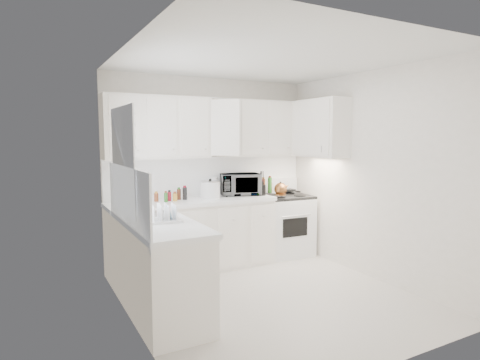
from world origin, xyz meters
TOP-DOWN VIEW (x-y plane):
  - floor at (0.00, 0.00)m, footprint 3.20×3.20m
  - ceiling at (0.00, 0.00)m, footprint 3.20×3.20m
  - wall_back at (0.00, 1.60)m, footprint 3.00×0.00m
  - wall_front at (0.00, -1.60)m, footprint 3.00×0.00m
  - wall_left at (-1.50, 0.00)m, footprint 0.00×3.20m
  - wall_right at (1.50, 0.00)m, footprint 0.00×3.20m
  - window_blinds at (-1.48, 0.35)m, footprint 0.06×0.96m
  - lower_cabinets_back at (-0.39, 1.30)m, footprint 2.22×0.60m
  - lower_cabinets_left at (-1.20, 0.20)m, footprint 0.60×1.60m
  - countertop_back at (-0.39, 1.29)m, footprint 2.24×0.64m
  - countertop_left at (-1.19, 0.20)m, footprint 0.64×1.62m
  - backsplash_back at (0.00, 1.59)m, footprint 2.98×0.02m
  - backsplash_left at (-1.49, 0.20)m, footprint 0.02×1.60m
  - upper_cabinets_back at (0.00, 1.44)m, footprint 3.00×0.33m
  - upper_cabinets_right at (1.33, 0.82)m, footprint 0.33×0.90m
  - sink at (-1.19, 0.55)m, footprint 0.42×0.38m
  - stove at (1.08, 1.30)m, footprint 0.80×0.67m
  - tea_kettle at (0.90, 1.14)m, footprint 0.28×0.25m
  - frying_pan at (1.26, 1.46)m, footprint 0.28×0.43m
  - microwave at (0.37, 1.40)m, footprint 0.62×0.44m
  - rice_cooker at (-0.13, 1.31)m, footprint 0.29×0.29m
  - paper_towel at (-0.01, 1.46)m, footprint 0.12×0.12m
  - utensil_crock at (0.64, 1.22)m, footprint 0.14×0.14m
  - dish_rack at (-1.17, 0.13)m, footprint 0.39×0.31m
  - spice_left_0 at (-0.85, 1.42)m, footprint 0.06×0.06m
  - spice_left_1 at (-0.78, 1.33)m, footprint 0.06×0.06m
  - spice_left_2 at (-0.70, 1.42)m, footprint 0.06×0.06m
  - spice_left_3 at (-0.62, 1.33)m, footprint 0.06×0.06m
  - spice_left_4 at (-0.55, 1.42)m, footprint 0.06×0.06m
  - spice_left_5 at (-0.47, 1.33)m, footprint 0.06×0.06m
  - sauce_right_0 at (0.58, 1.46)m, footprint 0.06×0.06m
  - sauce_right_1 at (0.64, 1.40)m, footprint 0.06×0.06m
  - sauce_right_2 at (0.69, 1.46)m, footprint 0.06×0.06m
  - sauce_right_3 at (0.74, 1.40)m, footprint 0.06×0.06m
  - sauce_right_4 at (0.80, 1.46)m, footprint 0.06×0.06m
  - sauce_right_5 at (0.85, 1.40)m, footprint 0.06×0.06m
  - sauce_right_6 at (0.91, 1.46)m, footprint 0.06×0.06m

SIDE VIEW (x-z plane):
  - floor at x=0.00m, z-range 0.00..0.00m
  - lower_cabinets_back at x=-0.39m, z-range 0.00..0.90m
  - lower_cabinets_left at x=-1.20m, z-range 0.00..0.90m
  - stove at x=1.08m, z-range 0.00..1.16m
  - countertop_back at x=-0.39m, z-range 0.90..0.95m
  - countertop_left at x=-1.19m, z-range 0.90..0.95m
  - frying_pan at x=1.26m, z-range 0.95..0.98m
  - spice_left_0 at x=-0.85m, z-range 0.95..1.08m
  - spice_left_1 at x=-0.78m, z-range 0.95..1.08m
  - spice_left_2 at x=-0.70m, z-range 0.95..1.08m
  - spice_left_3 at x=-0.62m, z-range 0.95..1.08m
  - spice_left_4 at x=-0.55m, z-range 0.95..1.08m
  - spice_left_5 at x=-0.47m, z-range 0.95..1.08m
  - sauce_right_0 at x=0.58m, z-range 0.95..1.14m
  - sauce_right_1 at x=0.64m, z-range 0.95..1.14m
  - sauce_right_2 at x=0.69m, z-range 0.95..1.14m
  - sauce_right_3 at x=0.74m, z-range 0.95..1.14m
  - sauce_right_4 at x=0.80m, z-range 0.95..1.14m
  - sauce_right_5 at x=0.85m, z-range 0.95..1.14m
  - sauce_right_6 at x=0.91m, z-range 0.95..1.14m
  - tea_kettle at x=0.90m, z-range 0.94..1.15m
  - dish_rack at x=-1.17m, z-range 0.95..1.15m
  - sink at x=-1.19m, z-range 0.92..1.22m
  - rice_cooker at x=-0.13m, z-range 0.95..1.21m
  - paper_towel at x=-0.01m, z-range 0.95..1.22m
  - utensil_crock at x=0.64m, z-range 0.95..1.31m
  - microwave at x=0.37m, z-range 0.95..1.33m
  - backsplash_back at x=0.00m, z-range 0.95..1.50m
  - backsplash_left at x=-1.49m, z-range 0.95..1.50m
  - wall_back at x=0.00m, z-range -0.20..2.80m
  - wall_front at x=0.00m, z-range -0.20..2.80m
  - wall_left at x=-1.50m, z-range -0.30..2.90m
  - wall_right at x=1.50m, z-range -0.30..2.90m
  - upper_cabinets_back at x=0.00m, z-range 1.10..1.90m
  - upper_cabinets_right at x=1.33m, z-range 1.10..1.90m
  - window_blinds at x=-1.48m, z-range 1.02..2.08m
  - ceiling at x=0.00m, z-range 2.60..2.60m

